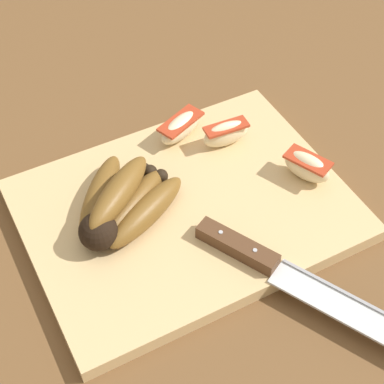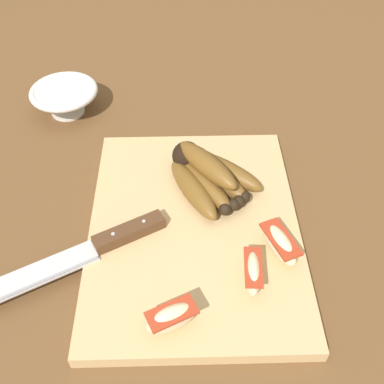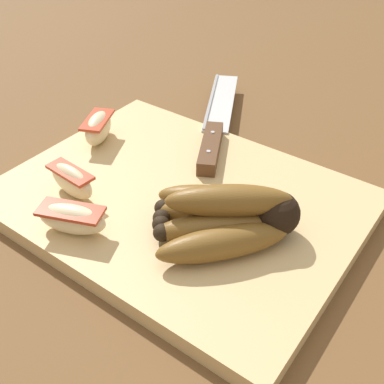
% 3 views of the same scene
% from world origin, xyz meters
% --- Properties ---
extents(ground_plane, '(6.00, 6.00, 0.00)m').
position_xyz_m(ground_plane, '(0.00, 0.00, 0.00)').
color(ground_plane, brown).
extents(cutting_board, '(0.39, 0.29, 0.02)m').
position_xyz_m(cutting_board, '(-0.01, -0.00, 0.01)').
color(cutting_board, tan).
rests_on(cutting_board, ground_plane).
extents(banana_bunch, '(0.16, 0.15, 0.06)m').
position_xyz_m(banana_bunch, '(0.06, -0.02, 0.04)').
color(banana_bunch, black).
rests_on(banana_bunch, cutting_board).
extents(chefs_knife, '(0.16, 0.26, 0.02)m').
position_xyz_m(chefs_knife, '(-0.05, 0.13, 0.03)').
color(chefs_knife, silver).
rests_on(chefs_knife, cutting_board).
extents(apple_wedge_near, '(0.05, 0.07, 0.04)m').
position_xyz_m(apple_wedge_near, '(-0.17, 0.03, 0.04)').
color(apple_wedge_near, beige).
rests_on(apple_wedge_near, cutting_board).
extents(apple_wedge_middle, '(0.07, 0.03, 0.04)m').
position_xyz_m(apple_wedge_middle, '(-0.11, -0.07, 0.04)').
color(apple_wedge_middle, beige).
rests_on(apple_wedge_middle, cutting_board).
extents(apple_wedge_far, '(0.08, 0.05, 0.03)m').
position_xyz_m(apple_wedge_far, '(-0.06, -0.11, 0.04)').
color(apple_wedge_far, beige).
rests_on(apple_wedge_far, cutting_board).
extents(ceramic_bowl, '(0.12, 0.12, 0.05)m').
position_xyz_m(ceramic_bowl, '(0.28, 0.23, 0.03)').
color(ceramic_bowl, silver).
rests_on(ceramic_bowl, ground_plane).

